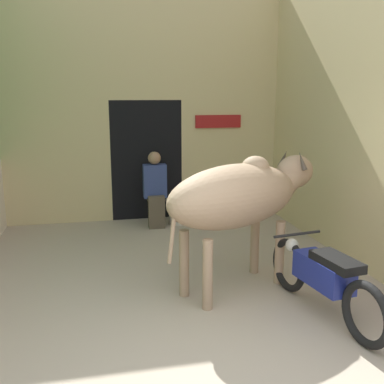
% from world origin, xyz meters
% --- Properties ---
extents(wall_back_with_doorway, '(4.86, 0.93, 4.17)m').
position_xyz_m(wall_back_with_doorway, '(0.01, 5.23, 1.73)').
color(wall_back_with_doorway, '#D1BC84').
rests_on(wall_back_with_doorway, ground_plane).
extents(wall_right_with_door, '(0.22, 4.98, 4.17)m').
position_xyz_m(wall_right_with_door, '(2.52, 2.45, 2.06)').
color(wall_right_with_door, '#D1BC84').
rests_on(wall_right_with_door, ground_plane).
extents(cow, '(2.20, 1.43, 1.55)m').
position_xyz_m(cow, '(0.73, 1.79, 1.11)').
color(cow, tan).
rests_on(cow, ground_plane).
extents(motorcycle_near, '(0.58, 1.86, 0.73)m').
position_xyz_m(motorcycle_near, '(1.33, 0.95, 0.41)').
color(motorcycle_near, black).
rests_on(motorcycle_near, ground_plane).
extents(shopkeeper_seated, '(0.39, 0.34, 1.28)m').
position_xyz_m(shopkeeper_seated, '(0.10, 4.47, 0.68)').
color(shopkeeper_seated, brown).
rests_on(shopkeeper_seated, ground_plane).
extents(plastic_stool, '(0.36, 0.36, 0.45)m').
position_xyz_m(plastic_stool, '(0.47, 4.51, 0.24)').
color(plastic_stool, beige).
rests_on(plastic_stool, ground_plane).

